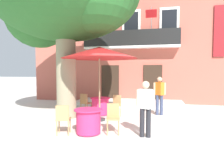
% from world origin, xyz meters
% --- Properties ---
extents(ground_plane, '(120.00, 120.00, 0.00)m').
position_xyz_m(ground_plane, '(0.00, 0.00, 0.00)').
color(ground_plane, silver).
extents(building_facade, '(13.00, 5.09, 7.50)m').
position_xyz_m(building_facade, '(-0.75, 6.99, 3.75)').
color(building_facade, '#BC5B4C').
rests_on(building_facade, ground).
extents(entrance_step_platform, '(5.95, 2.01, 0.25)m').
position_xyz_m(entrance_step_platform, '(-0.75, 4.00, 0.12)').
color(entrance_step_platform, silver).
rests_on(entrance_step_platform, ground).
extents(plane_tree, '(6.19, 5.43, 6.77)m').
position_xyz_m(plane_tree, '(-2.92, 0.40, 4.80)').
color(plane_tree, gray).
rests_on(plane_tree, ground).
extents(cafe_table_near_tree, '(0.86, 0.86, 0.76)m').
position_xyz_m(cafe_table_near_tree, '(-1.21, -1.57, 0.39)').
color(cafe_table_near_tree, '#E52D66').
rests_on(cafe_table_near_tree, ground).
extents(cafe_chair_near_tree_0, '(0.47, 0.47, 0.91)m').
position_xyz_m(cafe_chair_near_tree_0, '(-0.49, -1.34, 0.53)').
color(cafe_chair_near_tree_0, tan).
rests_on(cafe_chair_near_tree_0, ground).
extents(cafe_chair_near_tree_1, '(0.49, 0.49, 0.91)m').
position_xyz_m(cafe_chair_near_tree_1, '(-1.91, -1.84, 0.53)').
color(cafe_chair_near_tree_1, tan).
rests_on(cafe_chair_near_tree_1, ground).
extents(cafe_table_middle, '(0.86, 0.86, 0.76)m').
position_xyz_m(cafe_table_middle, '(-1.61, 1.14, 0.39)').
color(cafe_table_middle, '#E52D66').
rests_on(cafe_table_middle, ground).
extents(cafe_chair_middle_0, '(0.49, 0.49, 0.91)m').
position_xyz_m(cafe_chair_middle_0, '(-2.35, 1.27, 0.53)').
color(cafe_chair_middle_0, tan).
rests_on(cafe_chair_middle_0, ground).
extents(cafe_chair_middle_1, '(0.51, 0.51, 0.91)m').
position_xyz_m(cafe_chair_middle_1, '(-0.88, 0.95, 0.53)').
color(cafe_chair_middle_1, tan).
rests_on(cafe_chair_middle_1, ground).
extents(cafe_umbrella, '(2.90, 2.90, 2.85)m').
position_xyz_m(cafe_umbrella, '(-1.35, 0.15, 2.61)').
color(cafe_umbrella, '#997A56').
rests_on(cafe_umbrella, ground).
extents(ground_planter_left, '(0.45, 0.45, 0.72)m').
position_xyz_m(ground_planter_left, '(-4.08, 3.73, 0.40)').
color(ground_planter_left, slate).
rests_on(ground_planter_left, ground).
extents(pedestrian_near_entrance, '(0.53, 0.35, 1.63)m').
position_xyz_m(pedestrian_near_entrance, '(0.50, -1.49, 0.92)').
color(pedestrian_near_entrance, '#232328').
rests_on(pedestrian_near_entrance, ground).
extents(pedestrian_mid_plaza, '(0.53, 0.39, 1.67)m').
position_xyz_m(pedestrian_mid_plaza, '(0.92, 1.70, 0.94)').
color(pedestrian_mid_plaza, '#384260').
rests_on(pedestrian_mid_plaza, ground).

